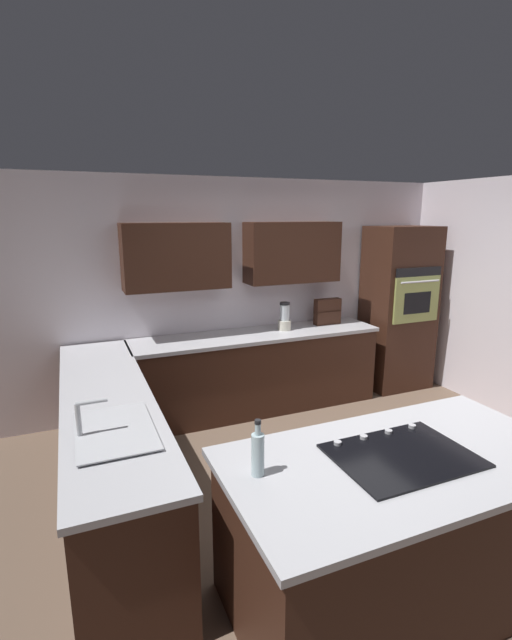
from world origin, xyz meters
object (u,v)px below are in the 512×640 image
object	(u,v)px
blender	(285,318)
spice_rack	(327,312)
sink_unit	(114,430)
oil_bottle	(258,453)
wall_oven	(398,308)
cooktop	(402,455)

from	to	relation	value
blender	spice_rack	size ratio (longest dim) A/B	0.98
sink_unit	blender	size ratio (longest dim) A/B	2.17
sink_unit	oil_bottle	world-z (taller)	oil_bottle
blender	spice_rack	distance (m)	0.60
sink_unit	oil_bottle	bearing A→B (deg)	129.87
sink_unit	oil_bottle	xyz separation A→B (m)	(-0.63, 0.76, 0.10)
wall_oven	sink_unit	world-z (taller)	wall_oven
cooktop	oil_bottle	xyz separation A→B (m)	(0.80, -0.14, 0.12)
wall_oven	cooktop	bearing A→B (deg)	50.51
oil_bottle	blender	bearing A→B (deg)	-118.90
cooktop	spice_rack	xyz separation A→B (m)	(-1.24, -2.80, 0.15)
sink_unit	blender	bearing A→B (deg)	-138.23
blender	cooktop	bearing A→B (deg)	76.90
wall_oven	oil_bottle	bearing A→B (deg)	40.29
wall_oven	sink_unit	distance (m)	4.11
blender	sink_unit	bearing A→B (deg)	41.77
spice_rack	wall_oven	bearing A→B (deg)	175.19
sink_unit	wall_oven	bearing A→B (deg)	-153.66
sink_unit	spice_rack	distance (m)	3.29
spice_rack	oil_bottle	world-z (taller)	spice_rack
wall_oven	blender	size ratio (longest dim) A/B	6.39
cooktop	blender	xyz separation A→B (m)	(-0.64, -2.76, 0.13)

